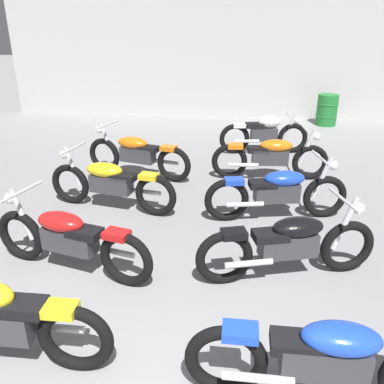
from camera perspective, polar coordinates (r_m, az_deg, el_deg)
name	(u,v)px	position (r m, az deg, el deg)	size (l,w,h in m)	color
back_wall	(219,54)	(12.81, 3.68, 18.37)	(12.58, 0.24, 3.60)	#BCBAB7
motorcycle_left_row_0	(0,321)	(4.07, -24.88, -15.77)	(1.97, 0.48, 0.88)	black
motorcycle_left_row_1	(69,238)	(5.12, -16.57, -6.08)	(2.12, 0.84, 0.97)	black
motorcycle_left_row_2	(110,182)	(6.62, -11.15, 1.29)	(2.15, 0.74, 0.97)	black
motorcycle_left_row_3	(137,154)	(7.94, -7.55, 5.26)	(2.11, 0.86, 0.97)	black
motorcycle_right_row_0	(326,358)	(3.57, 17.94, -20.89)	(2.17, 0.68, 0.97)	black
motorcycle_right_row_1	(289,243)	(4.94, 13.21, -6.86)	(2.12, 0.86, 0.97)	black
motorcycle_right_row_2	(278,191)	(6.30, 11.69, 0.11)	(2.15, 0.76, 0.97)	black
motorcycle_right_row_3	(271,156)	(7.87, 10.77, 4.88)	(2.17, 0.68, 0.97)	black
motorcycle_right_row_4	(264,133)	(9.40, 9.91, 7.98)	(1.97, 0.57, 0.88)	black
oil_drum	(327,110)	(12.35, 18.05, 10.68)	(0.59, 0.59, 0.85)	#1E722D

